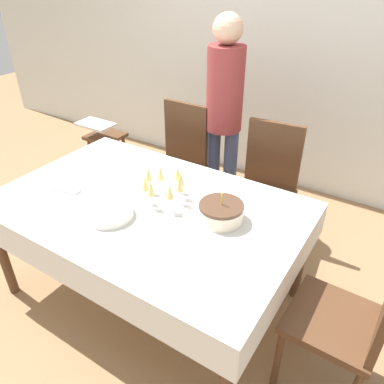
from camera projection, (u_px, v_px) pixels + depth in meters
ground_plane at (154, 293)px, 2.55m from camera, size 12.00×12.00×0.00m
wall_back at (283, 39)px, 3.23m from camera, size 8.00×0.05×2.70m
dining_table at (148, 218)px, 2.22m from camera, size 1.77×1.15×0.73m
dining_chair_far_left at (179, 158)px, 3.08m from camera, size 0.42×0.42×0.98m
dining_chair_far_right at (266, 184)px, 2.73m from camera, size 0.46×0.46×0.98m
dining_chair_right_end at (356, 316)px, 1.71m from camera, size 0.43×0.43×0.98m
birthday_cake at (221, 212)px, 2.00m from camera, size 0.24×0.24×0.17m
champagne_tray at (165, 188)px, 2.15m from camera, size 0.34×0.34×0.18m
plate_stack_main at (109, 213)px, 2.05m from camera, size 0.26×0.26×0.05m
cake_knife at (204, 239)px, 1.89m from camera, size 0.29×0.12×0.00m
fork_pile at (67, 189)px, 2.29m from camera, size 0.18×0.09×0.02m
napkin_pile at (87, 183)px, 2.36m from camera, size 0.15×0.15×0.01m
person_standing at (224, 105)px, 2.86m from camera, size 0.28×0.28×1.64m
high_chair at (105, 144)px, 3.46m from camera, size 0.33×0.35×0.71m
gift_bag at (21, 212)px, 3.08m from camera, size 0.25×0.15×0.32m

